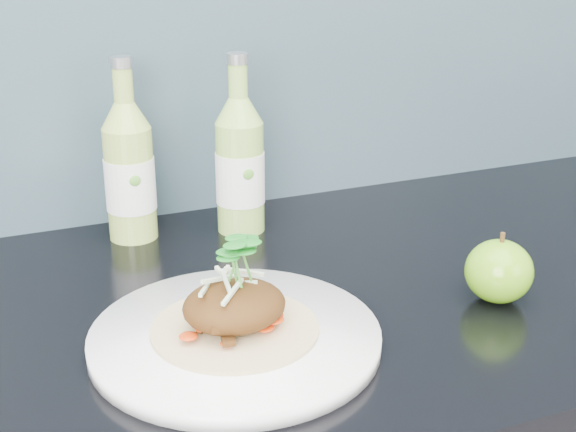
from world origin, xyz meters
name	(u,v)px	position (x,y,z in m)	size (l,w,h in m)	color
dinner_plate	(235,338)	(-0.06, 1.61, 0.91)	(0.33, 0.33, 0.02)	white
pork_taco	(234,303)	(-0.06, 1.61, 0.94)	(0.16, 0.16, 0.10)	tan
green_apple	(499,271)	(0.23, 1.59, 0.93)	(0.09, 0.09, 0.08)	#60900F
cider_bottle_left	(129,172)	(-0.09, 1.92, 0.99)	(0.08, 0.08, 0.23)	#9EBD4E
cider_bottle_right	(240,166)	(0.05, 1.89, 0.99)	(0.06, 0.07, 0.23)	#93C351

